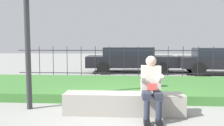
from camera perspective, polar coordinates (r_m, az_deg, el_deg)
The scene contains 8 objects.
ground_plane at distance 4.78m, azimuth 2.47°, elevation -13.10°, with size 60.00×60.00×0.00m, color gray.
stone_bench at distance 4.72m, azimuth 3.00°, elevation -10.81°, with size 2.51×0.48×0.45m.
person_seated_reader at distance 4.37m, azimuth 10.21°, elevation -5.68°, with size 0.42×0.73×1.25m.
grass_berm at distance 7.07m, azimuth 2.93°, elevation -6.20°, with size 10.93×3.39×0.23m.
iron_fence at distance 8.99m, azimuth 3.15°, elevation 0.15°, with size 8.93×0.03×1.39m.
car_parked_center at distance 11.47m, azimuth 4.82°, elevation 1.06°, with size 4.70×2.03×1.32m.
car_parked_right at distance 11.92m, azimuth 26.36°, elevation 0.70°, with size 4.05×2.10×1.30m.
street_lamp at distance 5.33m, azimuth -21.48°, elevation 14.17°, with size 0.28×0.28×3.83m.
Camera 1 is at (0.10, -4.54, 1.48)m, focal length 35.00 mm.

